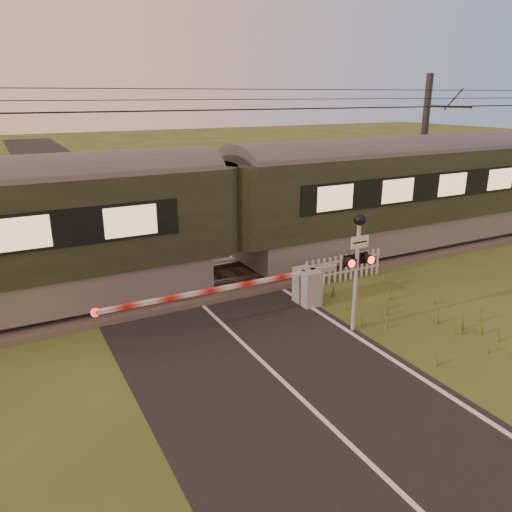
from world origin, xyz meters
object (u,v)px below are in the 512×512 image
crossing_signal (358,252)px  picket_fence (343,268)px  boom_gate (297,287)px  train (222,212)px  catenary_mast (424,150)px

crossing_signal → picket_fence: (2.01, 3.08, -1.72)m
crossing_signal → boom_gate: bearing=102.7°
train → picket_fence: bearing=-28.4°
boom_gate → catenary_mast: 11.55m
train → boom_gate: bearing=-70.6°
picket_fence → catenary_mast: bearing=29.0°
boom_gate → crossing_signal: 2.62m
catenary_mast → train: bearing=-168.5°
boom_gate → crossing_signal: size_ratio=2.25×
train → crossing_signal: train is taller
train → catenary_mast: catenary_mast is taller
crossing_signal → catenary_mast: bearing=37.3°
boom_gate → crossing_signal: bearing=-77.3°
train → picket_fence: train is taller
train → crossing_signal: size_ratio=13.95×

